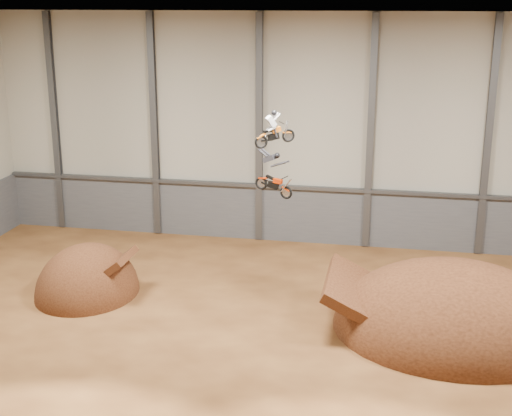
{
  "coord_description": "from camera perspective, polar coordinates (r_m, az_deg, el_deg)",
  "views": [
    {
      "loc": [
        4.65,
        -27.15,
        14.75
      ],
      "look_at": [
        -1.43,
        4.0,
        5.34
      ],
      "focal_mm": 50.0,
      "sensor_mm": 36.0,
      "label": 1
    }
  ],
  "objects": [
    {
      "name": "landing_ramp",
      "position": [
        34.53,
        15.37,
        -9.41
      ],
      "size": [
        10.93,
        9.67,
        6.31
      ],
      "primitive_type": "ellipsoid",
      "color": "#361A0D",
      "rests_on": "ground"
    },
    {
      "name": "steel_column_0",
      "position": [
        47.69,
        -15.78,
        6.55
      ],
      "size": [
        0.4,
        0.36,
        13.9
      ],
      "primitive_type": "cube",
      "color": "#47494F",
      "rests_on": "ground"
    },
    {
      "name": "steel_column_1",
      "position": [
        45.1,
        -8.13,
        6.46
      ],
      "size": [
        0.4,
        0.36,
        13.9
      ],
      "primitive_type": "cube",
      "color": "#47494F",
      "rests_on": "ground"
    },
    {
      "name": "takeoff_ramp",
      "position": [
        38.22,
        -13.29,
        -6.65
      ],
      "size": [
        5.2,
        5.99,
        5.2
      ],
      "primitive_type": "ellipsoid",
      "color": "#361A0D",
      "rests_on": "ground"
    },
    {
      "name": "steel_rail",
      "position": [
        43.62,
        4.56,
        1.59
      ],
      "size": [
        39.8,
        0.35,
        0.2
      ],
      "primitive_type": "cube",
      "color": "#47494F",
      "rests_on": "lower_band_back"
    },
    {
      "name": "ceiling",
      "position": [
        27.55,
        1.37,
        14.95
      ],
      "size": [
        40.0,
        40.0,
        0.0
      ],
      "primitive_type": "plane",
      "color": "black",
      "rests_on": "back_wall"
    },
    {
      "name": "steel_column_4",
      "position": [
        42.99,
        18.08,
        5.32
      ],
      "size": [
        0.4,
        0.36,
        13.9
      ],
      "primitive_type": "cube",
      "color": "#47494F",
      "rests_on": "ground"
    },
    {
      "name": "floor",
      "position": [
        31.25,
        1.19,
        -11.65
      ],
      "size": [
        40.0,
        40.0,
        0.0
      ],
      "primitive_type": "plane",
      "color": "#543016",
      "rests_on": "ground"
    },
    {
      "name": "steel_column_3",
      "position": [
        42.68,
        9.14,
        5.85
      ],
      "size": [
        0.4,
        0.36,
        13.9
      ],
      "primitive_type": "cube",
      "color": "#47494F",
      "rests_on": "ground"
    },
    {
      "name": "fmx_rider_a",
      "position": [
        31.27,
        1.6,
        6.56
      ],
      "size": [
        2.18,
        1.65,
        1.96
      ],
      "primitive_type": null,
      "rotation": [
        0.0,
        -0.17,
        0.51
      ],
      "color": "#CB6312"
    },
    {
      "name": "back_wall",
      "position": [
        43.11,
        4.7,
        6.11
      ],
      "size": [
        40.0,
        0.1,
        14.0
      ],
      "primitive_type": "cube",
      "color": "#B1AC9C",
      "rests_on": "ground"
    },
    {
      "name": "steel_column_2",
      "position": [
        43.4,
        0.27,
        6.23
      ],
      "size": [
        0.4,
        0.36,
        13.9
      ],
      "primitive_type": "cube",
      "color": "#47494F",
      "rests_on": "ground"
    },
    {
      "name": "fmx_rider_b",
      "position": [
        33.4,
        1.33,
        3.0
      ],
      "size": [
        3.11,
        1.67,
        2.74
      ],
      "primitive_type": null,
      "rotation": [
        0.0,
        0.21,
        -0.32
      ],
      "color": "red"
    },
    {
      "name": "lower_band_back",
      "position": [
        44.26,
        4.53,
        -0.61
      ],
      "size": [
        39.8,
        0.18,
        3.5
      ],
      "primitive_type": "cube",
      "color": "#53555B",
      "rests_on": "ground"
    }
  ]
}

